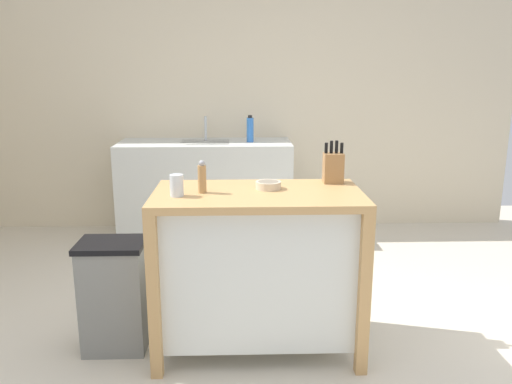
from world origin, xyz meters
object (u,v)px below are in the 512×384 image
Objects in this scene: sink_faucet at (205,128)px; trash_bin at (114,295)px; bowl_stoneware_deep at (268,185)px; pepper_grinder at (201,178)px; bottle_hand_soap at (250,129)px; kitchen_island at (257,263)px; knife_block at (333,167)px; drinking_cup at (176,185)px.

trash_bin is at bearing -100.08° from sink_faucet.
sink_faucet reaches higher than trash_bin.
sink_faucet is at bearing 102.68° from bowl_stoneware_deep.
pepper_grinder is 2.05m from bottle_hand_soap.
kitchen_island is 0.82m from trash_bin.
pepper_grinder is at bearing -98.17° from bottle_hand_soap.
pepper_grinder reaches higher than bowl_stoneware_deep.
bowl_stoneware_deep reaches higher than kitchen_island.
knife_block is 2.15× the size of drinking_cup.
bottle_hand_soap is (0.41, -0.15, 0.00)m from sink_faucet.
drinking_cup is at bearing -14.19° from trash_bin.
bowl_stoneware_deep is 1.95m from bottle_hand_soap.
trash_bin is 2.86× the size of sink_faucet.
drinking_cup is at bearing -161.26° from knife_block.
bowl_stoneware_deep is 0.50m from drinking_cup.
knife_block is at bearing -76.41° from bottle_hand_soap.
bottle_hand_soap is (-0.44, 1.81, 0.00)m from knife_block.
knife_block is at bearing 8.92° from trash_bin.
drinking_cup is at bearing -162.80° from bowl_stoneware_deep.
pepper_grinder is (-0.73, -0.22, -0.01)m from knife_block.
pepper_grinder is at bearing -177.57° from kitchen_island.
bowl_stoneware_deep is at bearing 12.49° from pepper_grinder.
bowl_stoneware_deep is at bearing -77.32° from sink_faucet.
bowl_stoneware_deep is 0.80× the size of pepper_grinder.
sink_faucet is (0.00, 2.25, 0.03)m from drinking_cup.
pepper_grinder is (-0.29, -0.01, 0.48)m from kitchen_island.
knife_block is 0.76m from pepper_grinder.
trash_bin is (-0.50, 0.03, -0.67)m from pepper_grinder.
bottle_hand_soap is (-0.06, 1.95, 0.07)m from bowl_stoneware_deep.
pepper_grinder reaches higher than kitchen_island.
sink_faucet is (-0.12, 2.18, 0.01)m from pepper_grinder.
trash_bin is (-0.85, -0.05, -0.61)m from bowl_stoneware_deep.
pepper_grinder is 0.71× the size of bottle_hand_soap.
knife_block reaches higher than bottle_hand_soap.
drinking_cup reaches higher than bowl_stoneware_deep.
bottle_hand_soap reaches higher than trash_bin.
drinking_cup is (-0.42, -0.08, 0.46)m from kitchen_island.
sink_faucet is (-0.41, 2.16, 0.49)m from kitchen_island.
kitchen_island is 0.56m from pepper_grinder.
pepper_grinder is at bearing -86.81° from sink_faucet.
knife_block reaches higher than trash_bin.
trash_bin is at bearing 165.81° from drinking_cup.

